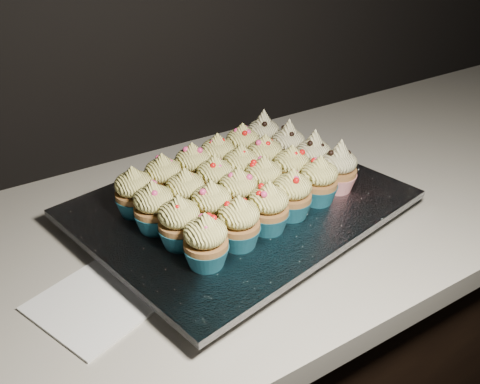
% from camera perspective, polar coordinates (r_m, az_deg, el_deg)
% --- Properties ---
extents(cabinet, '(2.40, 0.60, 0.86)m').
position_cam_1_polar(cabinet, '(1.32, 8.13, -16.71)').
color(cabinet, black).
rests_on(cabinet, ground).
extents(worktop, '(2.44, 0.64, 0.04)m').
position_cam_1_polar(worktop, '(1.04, 9.92, 0.35)').
color(worktop, beige).
rests_on(worktop, cabinet).
extents(napkin, '(0.19, 0.19, 0.00)m').
position_cam_1_polar(napkin, '(0.76, -15.00, -11.31)').
color(napkin, white).
rests_on(napkin, worktop).
extents(baking_tray, '(0.52, 0.43, 0.02)m').
position_cam_1_polar(baking_tray, '(0.90, 0.00, -2.14)').
color(baking_tray, black).
rests_on(baking_tray, worktop).
extents(foil_lining, '(0.56, 0.48, 0.01)m').
position_cam_1_polar(foil_lining, '(0.89, 0.00, -1.22)').
color(foil_lining, silver).
rests_on(foil_lining, baking_tray).
extents(cupcake_0, '(0.06, 0.06, 0.08)m').
position_cam_1_polar(cupcake_0, '(0.73, -3.67, -5.31)').
color(cupcake_0, '#185E71').
rests_on(cupcake_0, foil_lining).
extents(cupcake_1, '(0.06, 0.06, 0.08)m').
position_cam_1_polar(cupcake_1, '(0.76, -0.14, -3.34)').
color(cupcake_1, '#185E71').
rests_on(cupcake_1, foil_lining).
extents(cupcake_2, '(0.06, 0.06, 0.08)m').
position_cam_1_polar(cupcake_2, '(0.80, 3.05, -1.74)').
color(cupcake_2, '#185E71').
rests_on(cupcake_2, foil_lining).
extents(cupcake_3, '(0.06, 0.06, 0.08)m').
position_cam_1_polar(cupcake_3, '(0.83, 5.57, -0.29)').
color(cupcake_3, '#185E71').
rests_on(cupcake_3, foil_lining).
extents(cupcake_4, '(0.06, 0.06, 0.08)m').
position_cam_1_polar(cupcake_4, '(0.87, 8.40, 1.16)').
color(cupcake_4, '#185E71').
rests_on(cupcake_4, foil_lining).
extents(cupcake_5, '(0.06, 0.06, 0.10)m').
position_cam_1_polar(cupcake_5, '(0.91, 10.47, 2.48)').
color(cupcake_5, red).
rests_on(cupcake_5, foil_lining).
extents(cupcake_6, '(0.06, 0.06, 0.08)m').
position_cam_1_polar(cupcake_6, '(0.77, -6.47, -3.26)').
color(cupcake_6, '#185E71').
rests_on(cupcake_6, foil_lining).
extents(cupcake_7, '(0.06, 0.06, 0.08)m').
position_cam_1_polar(cupcake_7, '(0.80, -3.04, -1.63)').
color(cupcake_7, '#185E71').
rests_on(cupcake_7, foil_lining).
extents(cupcake_8, '(0.06, 0.06, 0.08)m').
position_cam_1_polar(cupcake_8, '(0.83, -0.20, -0.11)').
color(cupcake_8, '#185E71').
rests_on(cupcake_8, foil_lining).
extents(cupcake_9, '(0.06, 0.06, 0.08)m').
position_cam_1_polar(cupcake_9, '(0.87, 2.51, 1.19)').
color(cupcake_9, '#185E71').
rests_on(cupcake_9, foil_lining).
extents(cupcake_10, '(0.06, 0.06, 0.08)m').
position_cam_1_polar(cupcake_10, '(0.90, 5.48, 2.40)').
color(cupcake_10, '#185E71').
rests_on(cupcake_10, foil_lining).
extents(cupcake_11, '(0.06, 0.06, 0.10)m').
position_cam_1_polar(cupcake_11, '(0.94, 7.82, 3.64)').
color(cupcake_11, red).
rests_on(cupcake_11, foil_lining).
extents(cupcake_12, '(0.06, 0.06, 0.08)m').
position_cam_1_polar(cupcake_12, '(0.81, -9.14, -1.65)').
color(cupcake_12, '#185E71').
rests_on(cupcake_12, foil_lining).
extents(cupcake_13, '(0.06, 0.06, 0.08)m').
position_cam_1_polar(cupcake_13, '(0.83, -5.80, -0.22)').
color(cupcake_13, '#185E71').
rests_on(cupcake_13, foil_lining).
extents(cupcake_14, '(0.06, 0.06, 0.08)m').
position_cam_1_polar(cupcake_14, '(0.87, -2.66, 1.30)').
color(cupcake_14, '#185E71').
rests_on(cupcake_14, foil_lining).
extents(cupcake_15, '(0.06, 0.06, 0.08)m').
position_cam_1_polar(cupcake_15, '(0.90, 0.14, 2.51)').
color(cupcake_15, '#185E71').
rests_on(cupcake_15, foil_lining).
extents(cupcake_16, '(0.06, 0.06, 0.08)m').
position_cam_1_polar(cupcake_16, '(0.94, 2.67, 3.60)').
color(cupcake_16, '#185E71').
rests_on(cupcake_16, foil_lining).
extents(cupcake_17, '(0.06, 0.06, 0.10)m').
position_cam_1_polar(cupcake_17, '(0.98, 5.15, 4.83)').
color(cupcake_17, red).
rests_on(cupcake_17, foil_lining).
extents(cupcake_18, '(0.06, 0.06, 0.08)m').
position_cam_1_polar(cupcake_18, '(0.85, -11.19, -0.04)').
color(cupcake_18, '#185E71').
rests_on(cupcake_18, foil_lining).
extents(cupcake_19, '(0.06, 0.06, 0.08)m').
position_cam_1_polar(cupcake_19, '(0.88, -8.15, 1.41)').
color(cupcake_19, '#185E71').
rests_on(cupcake_19, foil_lining).
extents(cupcake_20, '(0.06, 0.06, 0.08)m').
position_cam_1_polar(cupcake_20, '(0.91, -5.03, 2.64)').
color(cupcake_20, '#185E71').
rests_on(cupcake_20, foil_lining).
extents(cupcake_21, '(0.06, 0.06, 0.08)m').
position_cam_1_polar(cupcake_21, '(0.94, -2.38, 3.71)').
color(cupcake_21, '#185E71').
rests_on(cupcake_21, foil_lining).
extents(cupcake_22, '(0.06, 0.06, 0.08)m').
position_cam_1_polar(cupcake_22, '(0.98, 0.27, 4.88)').
color(cupcake_22, '#185E71').
rests_on(cupcake_22, foil_lining).
extents(cupcake_23, '(0.06, 0.06, 0.10)m').
position_cam_1_polar(cupcake_23, '(1.01, 2.50, 5.96)').
color(cupcake_23, red).
rests_on(cupcake_23, foil_lining).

